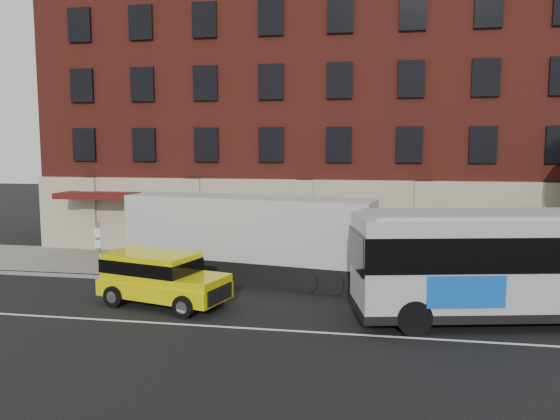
% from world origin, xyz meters
% --- Properties ---
extents(ground, '(120.00, 120.00, 0.00)m').
position_xyz_m(ground, '(0.00, 0.00, 0.00)').
color(ground, black).
rests_on(ground, ground).
extents(sidewalk, '(60.00, 6.00, 0.15)m').
position_xyz_m(sidewalk, '(0.00, 9.00, 0.07)').
color(sidewalk, gray).
rests_on(sidewalk, ground).
extents(kerb, '(60.00, 0.25, 0.15)m').
position_xyz_m(kerb, '(0.00, 6.00, 0.07)').
color(kerb, gray).
rests_on(kerb, ground).
extents(lane_line, '(60.00, 0.12, 0.01)m').
position_xyz_m(lane_line, '(0.00, 0.50, 0.01)').
color(lane_line, silver).
rests_on(lane_line, ground).
extents(building, '(30.00, 12.10, 15.00)m').
position_xyz_m(building, '(-0.01, 16.92, 7.58)').
color(building, maroon).
rests_on(building, sidewalk).
extents(sign_pole, '(0.30, 0.20, 2.50)m').
position_xyz_m(sign_pole, '(-8.50, 6.15, 1.45)').
color(sign_pole, slate).
rests_on(sign_pole, ground).
extents(city_bus, '(13.92, 5.71, 3.73)m').
position_xyz_m(city_bus, '(9.76, 3.14, 2.06)').
color(city_bus, '#A8ADB2').
rests_on(city_bus, ground).
extents(yellow_suv, '(5.21, 3.15, 1.94)m').
position_xyz_m(yellow_suv, '(-4.23, 2.59, 1.11)').
color(yellow_suv, '#ECDE04').
rests_on(yellow_suv, ground).
extents(shipping_container, '(11.29, 4.14, 3.69)m').
position_xyz_m(shipping_container, '(-1.83, 6.81, 1.82)').
color(shipping_container, black).
rests_on(shipping_container, ground).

